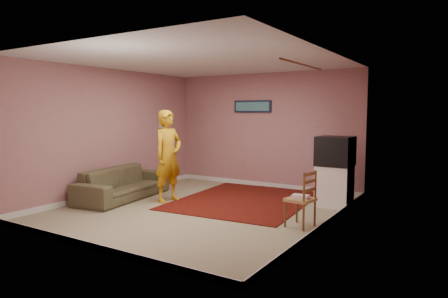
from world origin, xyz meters
The scene contains 26 objects.
ground centered at (0.00, 0.00, 0.00)m, with size 5.00×5.00×0.00m, color tan.
wall_back centered at (0.00, 2.50, 1.30)m, with size 4.50×0.02×2.60m, color #A36E6B.
wall_front centered at (0.00, -2.50, 1.30)m, with size 4.50×0.02×2.60m, color #A36E6B.
wall_left centered at (-2.25, 0.00, 1.30)m, with size 0.02×5.00×2.60m, color #A36E6B.
wall_right centered at (2.25, 0.00, 1.30)m, with size 0.02×5.00×2.60m, color #A36E6B.
ceiling centered at (0.00, 0.00, 2.60)m, with size 4.50×5.00×0.02m, color silver.
baseboard_back centered at (0.00, 2.49, 0.05)m, with size 4.50×0.02×0.10m, color silver.
baseboard_front centered at (0.00, -2.49, 0.05)m, with size 4.50×0.02×0.10m, color silver.
baseboard_left centered at (-2.24, 0.00, 0.05)m, with size 0.02×5.00×0.10m, color silver.
baseboard_right centered at (2.24, 0.00, 0.05)m, with size 0.02×5.00×0.10m, color silver.
window centered at (2.24, -0.90, 1.45)m, with size 0.01×1.10×1.50m, color black.
curtain_sheer centered at (2.23, -1.05, 1.25)m, with size 0.01×0.75×2.10m, color silver.
curtain_floral centered at (2.21, -0.35, 1.25)m, with size 0.01×0.35×2.10m, color beige.
curtain_rod centered at (2.20, -0.90, 2.32)m, with size 0.02×0.02×1.40m, color brown.
picture_back centered at (-0.30, 2.47, 1.85)m, with size 0.95×0.04×0.28m.
picture_left centered at (-2.22, 1.60, 1.55)m, with size 0.04×0.38×0.42m.
area_rug centered at (0.33, 0.99, 0.01)m, with size 2.37×2.96×0.02m, color black.
tv_cabinet centered at (1.95, 1.44, 0.37)m, with size 0.59×0.54×0.75m, color white.
crt_tv centered at (1.94, 1.44, 1.02)m, with size 0.64×0.57×0.54m.
chair_a centered at (1.97, 1.72, 0.52)m, with size 0.42×0.40×0.46m.
dvd_player centered at (1.97, 1.72, 0.46)m, with size 0.35×0.25×0.06m, color silver.
blue_throw centered at (1.97, 1.91, 0.68)m, with size 0.37×0.05×0.38m, color #7C98CC.
chair_b centered at (1.90, -0.13, 0.52)m, with size 0.43×0.44×0.47m.
game_console centered at (1.90, -0.13, 0.46)m, with size 0.24×0.18×0.05m, color white.
sofa centered at (-1.80, -0.15, 0.31)m, with size 2.11×0.83×0.62m, color brown.
person centered at (-0.89, 0.15, 0.88)m, with size 0.64×0.42×1.76m, color #C58D12.
Camera 1 is at (4.05, -5.73, 1.74)m, focal length 32.00 mm.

